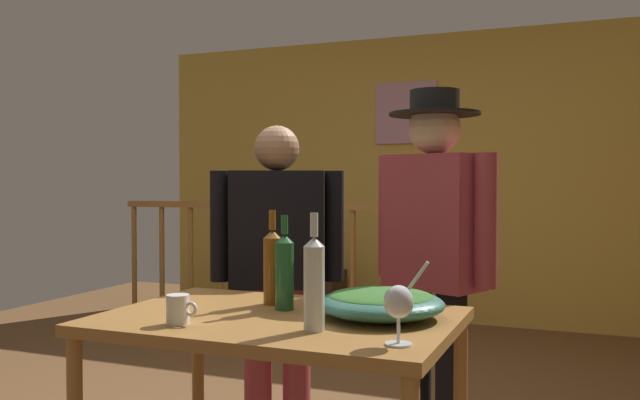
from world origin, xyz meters
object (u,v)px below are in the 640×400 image
(serving_table, at_px, (279,340))
(wine_bottle_amber, at_px, (272,265))
(flat_screen_tv, at_px, (292,245))
(wine_glass, at_px, (399,304))
(tv_console, at_px, (294,293))
(person_standing_right, at_px, (434,247))
(person_standing_left, at_px, (277,259))
(salad_bowl, at_px, (381,302))
(stair_railing, at_px, (290,257))
(wine_bottle_green, at_px, (285,270))
(framed_picture, at_px, (406,113))
(mug_white, at_px, (178,309))
(wine_bottle_clear, at_px, (314,282))

(serving_table, bearing_deg, wine_bottle_amber, 121.84)
(flat_screen_tv, relative_size, wine_glass, 3.05)
(tv_console, bearing_deg, person_standing_right, -55.56)
(wine_glass, height_order, wine_bottle_amber, wine_bottle_amber)
(flat_screen_tv, xyz_separation_m, person_standing_left, (1.17, -2.75, 0.22))
(salad_bowl, xyz_separation_m, wine_glass, (0.15, -0.34, 0.06))
(salad_bowl, bearing_deg, person_standing_right, 87.27)
(wine_glass, bearing_deg, stair_railing, 119.57)
(wine_bottle_green, xyz_separation_m, person_standing_right, (0.39, 0.66, 0.04))
(tv_console, distance_m, wine_glass, 4.35)
(salad_bowl, relative_size, wine_bottle_green, 1.27)
(framed_picture, height_order, serving_table, framed_picture)
(serving_table, height_order, wine_glass, wine_glass)
(tv_console, height_order, flat_screen_tv, flat_screen_tv)
(flat_screen_tv, bearing_deg, stair_railing, -66.61)
(flat_screen_tv, bearing_deg, mug_white, -70.80)
(person_standing_right, bearing_deg, stair_railing, -28.24)
(salad_bowl, bearing_deg, wine_bottle_amber, 168.94)
(stair_railing, bearing_deg, wine_bottle_amber, -66.76)
(person_standing_right, bearing_deg, wine_bottle_amber, 73.99)
(person_standing_left, bearing_deg, wine_bottle_green, 94.32)
(person_standing_left, height_order, person_standing_right, person_standing_right)
(flat_screen_tv, relative_size, serving_table, 0.43)
(tv_console, relative_size, flat_screen_tv, 1.75)
(stair_railing, xyz_separation_m, mug_white, (0.99, -3.01, 0.19))
(wine_bottle_green, bearing_deg, person_standing_right, 59.16)
(wine_bottle_amber, xyz_separation_m, person_standing_left, (-0.26, 0.58, -0.05))
(serving_table, xyz_separation_m, wine_bottle_amber, (-0.11, 0.17, 0.23))
(tv_console, height_order, person_standing_left, person_standing_left)
(salad_bowl, xyz_separation_m, person_standing_right, (0.03, 0.67, 0.12))
(framed_picture, relative_size, salad_bowl, 1.30)
(stair_railing, relative_size, wine_bottle_amber, 6.88)
(stair_railing, height_order, wine_bottle_clear, wine_bottle_clear)
(wine_bottle_clear, bearing_deg, person_standing_right, 79.91)
(wine_bottle_amber, bearing_deg, person_standing_right, 50.53)
(framed_picture, distance_m, person_standing_left, 3.23)
(person_standing_left, bearing_deg, salad_bowl, 113.17)
(flat_screen_tv, distance_m, wine_bottle_clear, 4.08)
(mug_white, relative_size, person_standing_left, 0.07)
(flat_screen_tv, bearing_deg, wine_glass, -61.59)
(salad_bowl, xyz_separation_m, wine_bottle_clear, (-0.13, -0.26, 0.10))
(tv_console, relative_size, wine_bottle_amber, 2.57)
(stair_railing, height_order, person_standing_left, person_standing_left)
(serving_table, bearing_deg, stair_railing, 113.82)
(tv_console, xyz_separation_m, wine_bottle_clear, (1.75, -3.71, 0.73))
(framed_picture, height_order, stair_railing, framed_picture)
(salad_bowl, distance_m, wine_glass, 0.37)
(wine_bottle_clear, bearing_deg, wine_bottle_green, 129.86)
(stair_railing, relative_size, mug_white, 22.04)
(wine_bottle_clear, bearing_deg, mug_white, -170.24)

